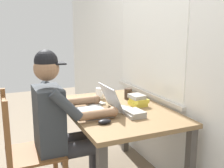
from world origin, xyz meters
name	(u,v)px	position (x,y,z in m)	size (l,w,h in m)	color
back_wall	(167,38)	(-0.01, 0.49, 1.30)	(6.00, 0.08, 2.60)	silver
desk	(117,119)	(0.00, 0.00, 0.62)	(1.21, 0.82, 0.71)	olive
seated_person	(62,120)	(0.03, -0.49, 0.68)	(0.50, 0.60, 1.24)	#33383D
wooden_chair	(27,153)	(0.03, -0.77, 0.46)	(0.42, 0.42, 0.94)	brown
laptop	(100,106)	(0.04, -0.17, 0.76)	(0.33, 0.33, 0.22)	#ADAFB2
computer_mouse	(105,122)	(0.31, -0.24, 0.73)	(0.06, 0.10, 0.03)	black
coffee_mug_white	(100,93)	(-0.36, -0.02, 0.76)	(0.12, 0.08, 0.10)	white
coffee_mug_dark	(128,94)	(-0.23, 0.23, 0.76)	(0.11, 0.08, 0.10)	#38281E
book_stack_main	(138,100)	(0.00, 0.21, 0.76)	(0.17, 0.15, 0.10)	gold
book_stack_side	(134,113)	(0.25, 0.04, 0.73)	(0.19, 0.15, 0.05)	gray
paper_pile_near_laptop	(125,110)	(0.10, 0.03, 0.72)	(0.25, 0.15, 0.02)	silver
paper_pile_back_corner	(93,103)	(-0.21, -0.14, 0.72)	(0.19, 0.14, 0.02)	white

